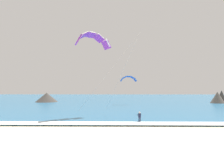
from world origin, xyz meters
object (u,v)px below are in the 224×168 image
object	(u,v)px
kite_primary	(92,39)
kite_distant	(128,78)
surfboard	(140,123)
kitesurfer	(140,117)

from	to	relation	value
kite_primary	kite_distant	xyz separation A→B (m)	(7.96, 25.28, -6.15)
surfboard	kitesurfer	world-z (taller)	kitesurfer
surfboard	kite_distant	bearing A→B (deg)	89.63
kitesurfer	kite_primary	size ratio (longest dim) A/B	0.12
kitesurfer	kite_distant	bearing A→B (deg)	89.62
kite_primary	surfboard	bearing A→B (deg)	-45.12
kitesurfer	kite_distant	world-z (taller)	kite_distant
kitesurfer	kite_primary	distance (m)	17.10
kite_distant	surfboard	bearing A→B (deg)	-90.37
surfboard	kitesurfer	xyz separation A→B (m)	(-0.01, 0.02, 0.91)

